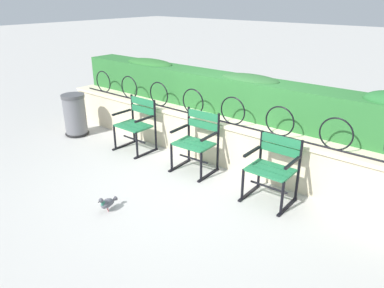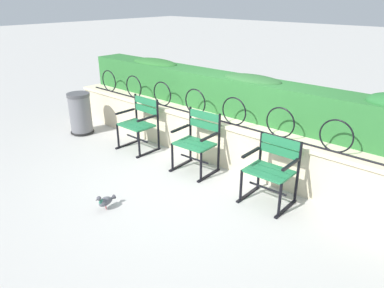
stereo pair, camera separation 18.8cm
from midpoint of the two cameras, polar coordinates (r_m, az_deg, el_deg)
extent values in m
plane|color=#B7B5AF|center=(5.17, -1.93, -6.06)|extent=(60.00, 60.00, 0.00)
cube|color=beige|center=(5.66, 3.95, 0.15)|extent=(7.03, 0.35, 0.64)
cube|color=beige|center=(5.54, 4.05, 3.47)|extent=(7.03, 0.41, 0.05)
cylinder|color=black|center=(5.47, 3.60, 3.64)|extent=(6.49, 0.02, 0.02)
torus|color=black|center=(7.33, -14.50, 9.46)|extent=(0.42, 0.02, 0.42)
torus|color=black|center=(6.76, -10.64, 8.72)|extent=(0.42, 0.02, 0.42)
torus|color=black|center=(6.22, -6.11, 7.79)|extent=(0.42, 0.02, 0.42)
torus|color=black|center=(5.73, -0.80, 6.64)|extent=(0.42, 0.02, 0.42)
torus|color=black|center=(5.30, 5.41, 5.22)|extent=(0.42, 0.02, 0.42)
torus|color=black|center=(4.95, 12.57, 3.49)|extent=(0.42, 0.02, 0.42)
torus|color=black|center=(4.69, 20.64, 1.47)|extent=(0.42, 0.02, 0.42)
cube|color=#2D7033|center=(5.80, 6.72, 7.53)|extent=(6.89, 0.54, 0.58)
ellipsoid|color=#2D6C2E|center=(7.01, -7.47, 12.52)|extent=(1.06, 0.49, 0.15)
ellipsoid|color=#2D6330|center=(5.66, 8.12, 10.11)|extent=(0.97, 0.49, 0.12)
cube|color=#237547|center=(6.06, -11.05, 2.49)|extent=(0.55, 0.13, 0.03)
cube|color=#237547|center=(6.14, -10.08, 2.83)|extent=(0.55, 0.13, 0.03)
cube|color=#237547|center=(6.22, -9.13, 3.16)|extent=(0.55, 0.13, 0.03)
cube|color=#237547|center=(6.18, -8.62, 6.57)|extent=(0.55, 0.03, 0.11)
cube|color=#237547|center=(6.22, -8.55, 5.33)|extent=(0.55, 0.03, 0.11)
cylinder|color=black|center=(6.09, -6.68, 2.89)|extent=(0.04, 0.04, 0.88)
cylinder|color=black|center=(5.90, -9.56, -0.23)|extent=(0.04, 0.04, 0.44)
cube|color=black|center=(6.10, -8.11, -1.50)|extent=(0.04, 0.52, 0.02)
cube|color=black|center=(5.88, -8.43, 3.92)|extent=(0.04, 0.40, 0.03)
cylinder|color=black|center=(6.48, -10.09, 3.90)|extent=(0.04, 0.04, 0.88)
cylinder|color=black|center=(6.31, -12.89, 1.01)|extent=(0.04, 0.04, 0.44)
cube|color=black|center=(6.49, -11.43, -0.22)|extent=(0.04, 0.52, 0.02)
cube|color=black|center=(6.29, -11.85, 4.90)|extent=(0.04, 0.40, 0.03)
cylinder|color=black|center=(6.22, -9.93, 0.73)|extent=(0.52, 0.03, 0.03)
cube|color=#237547|center=(5.21, -1.66, -0.46)|extent=(0.54, 0.15, 0.03)
cube|color=#237547|center=(5.31, -0.75, 0.00)|extent=(0.54, 0.15, 0.03)
cube|color=#237547|center=(5.41, 0.12, 0.45)|extent=(0.54, 0.15, 0.03)
cube|color=#237547|center=(5.36, 0.78, 4.52)|extent=(0.54, 0.06, 0.11)
cube|color=#237547|center=(5.40, 0.77, 3.04)|extent=(0.54, 0.06, 0.11)
cylinder|color=black|center=(5.34, 3.11, 0.23)|extent=(0.04, 0.04, 0.90)
cylinder|color=black|center=(5.11, 0.39, -3.62)|extent=(0.04, 0.04, 0.44)
cube|color=black|center=(5.34, 1.59, -4.90)|extent=(0.07, 0.52, 0.02)
cube|color=black|center=(5.09, 1.66, 1.18)|extent=(0.06, 0.40, 0.03)
cylinder|color=black|center=(5.63, -1.47, 1.47)|extent=(0.04, 0.04, 0.90)
cylinder|color=black|center=(5.41, -4.23, -2.12)|extent=(0.04, 0.04, 0.44)
cube|color=black|center=(5.63, -2.92, -3.40)|extent=(0.07, 0.52, 0.02)
cube|color=black|center=(5.40, -3.05, 2.42)|extent=(0.06, 0.40, 0.03)
cylinder|color=black|center=(5.40, -0.74, -2.37)|extent=(0.51, 0.05, 0.03)
cube|color=#237547|center=(4.50, 10.25, -4.68)|extent=(0.55, 0.14, 0.03)
cube|color=#237547|center=(4.61, 11.07, -4.06)|extent=(0.55, 0.14, 0.03)
cube|color=#237547|center=(4.73, 11.85, -3.46)|extent=(0.55, 0.14, 0.03)
cube|color=#237547|center=(4.68, 12.74, 0.52)|extent=(0.54, 0.04, 0.11)
cube|color=#237547|center=(4.73, 12.61, -0.89)|extent=(0.54, 0.04, 0.11)
cylinder|color=black|center=(4.72, 15.33, -4.14)|extent=(0.04, 0.04, 0.83)
cylinder|color=black|center=(4.47, 12.81, -8.39)|extent=(0.04, 0.04, 0.44)
cube|color=black|center=(4.72, 13.63, -9.59)|extent=(0.05, 0.52, 0.02)
cube|color=black|center=(4.44, 14.34, -2.90)|extent=(0.04, 0.40, 0.03)
cylinder|color=black|center=(4.93, 9.57, -2.46)|extent=(0.04, 0.04, 0.83)
cylinder|color=black|center=(4.68, 6.82, -6.41)|extent=(0.04, 0.04, 0.44)
cube|color=black|center=(4.93, 7.89, -7.67)|extent=(0.05, 0.52, 0.02)
cube|color=black|center=(4.65, 8.28, -1.18)|extent=(0.04, 0.40, 0.03)
cylinder|color=black|center=(4.73, 10.85, -6.68)|extent=(0.52, 0.04, 0.03)
ellipsoid|color=#5B5B66|center=(4.62, -14.37, -9.06)|extent=(0.12, 0.20, 0.11)
cylinder|color=#2D6B56|center=(4.57, -15.01, -9.02)|extent=(0.05, 0.07, 0.06)
sphere|color=#494951|center=(4.53, -15.30, -8.56)|extent=(0.06, 0.06, 0.06)
cone|color=black|center=(4.51, -15.59, -8.78)|extent=(0.02, 0.02, 0.01)
cone|color=#404047|center=(4.69, -13.35, -8.52)|extent=(0.07, 0.09, 0.06)
ellipsoid|color=#4E4E56|center=(4.60, -13.91, -9.11)|extent=(0.04, 0.14, 0.07)
ellipsoid|color=#4E4E56|center=(4.65, -14.66, -8.79)|extent=(0.04, 0.14, 0.07)
cylinder|color=#C6515B|center=(4.65, -14.20, -10.02)|extent=(0.01, 0.01, 0.05)
cylinder|color=#C6515B|center=(4.68, -14.34, -9.77)|extent=(0.01, 0.01, 0.05)
cylinder|color=slate|center=(7.14, -18.62, 4.12)|extent=(0.40, 0.40, 0.72)
cylinder|color=#47474A|center=(7.04, -19.01, 7.13)|extent=(0.42, 0.42, 0.06)
torus|color=black|center=(7.25, -18.30, 1.65)|extent=(0.44, 0.44, 0.04)
camera|label=1|loc=(0.09, -91.07, -0.45)|focal=33.91mm
camera|label=2|loc=(0.09, 88.93, 0.45)|focal=33.91mm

